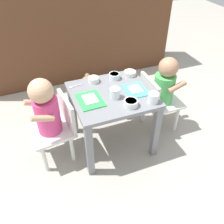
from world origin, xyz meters
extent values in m
plane|color=#9E998E|center=(0.00, 0.00, 0.00)|extent=(7.00, 7.00, 0.00)
cube|color=#56331E|center=(0.00, 1.19, 0.52)|extent=(2.12, 0.39, 1.03)
cube|color=slate|center=(0.00, 0.00, 0.46)|extent=(0.54, 0.51, 0.03)
cube|color=slate|center=(-0.24, -0.22, 0.22)|extent=(0.04, 0.04, 0.45)
cube|color=slate|center=(0.24, -0.22, 0.22)|extent=(0.04, 0.04, 0.45)
cube|color=slate|center=(-0.24, 0.22, 0.22)|extent=(0.04, 0.04, 0.45)
cube|color=slate|center=(0.24, 0.22, 0.22)|extent=(0.04, 0.04, 0.45)
cube|color=silver|center=(-0.44, 0.02, 0.26)|extent=(0.31, 0.31, 0.02)
cube|color=silver|center=(-0.32, 0.03, 0.38)|extent=(0.06, 0.27, 0.22)
cylinder|color=#D83F7F|center=(-0.44, 0.02, 0.39)|extent=(0.16, 0.16, 0.25)
sphere|color=tan|center=(-0.45, 0.02, 0.59)|extent=(0.16, 0.16, 0.16)
cylinder|color=silver|center=(-0.55, 0.11, 0.12)|extent=(0.03, 0.03, 0.25)
cylinder|color=silver|center=(-0.53, -0.09, 0.12)|extent=(0.03, 0.03, 0.25)
cylinder|color=silver|center=(-0.36, 0.13, 0.12)|extent=(0.03, 0.03, 0.25)
cylinder|color=silver|center=(-0.33, -0.07, 0.12)|extent=(0.03, 0.03, 0.25)
cylinder|color=tan|center=(-0.50, 0.10, 0.45)|extent=(0.15, 0.06, 0.09)
cylinder|color=tan|center=(-0.48, -0.08, 0.45)|extent=(0.15, 0.06, 0.09)
cube|color=silver|center=(0.44, 0.04, 0.26)|extent=(0.28, 0.28, 0.02)
cube|color=silver|center=(0.31, 0.04, 0.38)|extent=(0.02, 0.27, 0.22)
cylinder|color=#4CB259|center=(0.44, 0.04, 0.38)|extent=(0.16, 0.16, 0.23)
sphere|color=#A87A5B|center=(0.45, 0.04, 0.56)|extent=(0.15, 0.15, 0.15)
cylinder|color=silver|center=(0.54, -0.06, 0.12)|extent=(0.03, 0.03, 0.25)
cylinder|color=silver|center=(0.54, 0.14, 0.12)|extent=(0.03, 0.03, 0.25)
cylinder|color=silver|center=(0.34, -0.06, 0.12)|extent=(0.03, 0.03, 0.25)
cylinder|color=silver|center=(0.34, 0.14, 0.12)|extent=(0.03, 0.03, 0.25)
cylinder|color=#A87A5B|center=(0.49, -0.05, 0.44)|extent=(0.15, 0.04, 0.09)
cylinder|color=#A87A5B|center=(0.49, 0.13, 0.44)|extent=(0.15, 0.04, 0.09)
ellipsoid|color=olive|center=(-0.02, 0.54, 0.19)|extent=(0.23, 0.35, 0.17)
sphere|color=olive|center=(-0.07, 0.36, 0.23)|extent=(0.13, 0.13, 0.13)
sphere|color=black|center=(-0.08, 0.31, 0.23)|extent=(0.06, 0.06, 0.06)
torus|color=green|center=(-0.06, 0.39, 0.22)|extent=(0.11, 0.06, 0.11)
sphere|color=olive|center=(0.01, 0.69, 0.23)|extent=(0.05, 0.05, 0.05)
cylinder|color=olive|center=(-0.09, 0.46, 0.06)|extent=(0.04, 0.04, 0.12)
cylinder|color=olive|center=(0.00, 0.44, 0.06)|extent=(0.04, 0.04, 0.12)
cylinder|color=olive|center=(-0.05, 0.64, 0.06)|extent=(0.04, 0.04, 0.12)
cylinder|color=olive|center=(0.04, 0.61, 0.06)|extent=(0.04, 0.04, 0.12)
cube|color=green|center=(-0.16, -0.03, 0.47)|extent=(0.16, 0.20, 0.01)
cube|color=white|center=(-0.16, -0.03, 0.48)|extent=(0.09, 0.11, 0.01)
cube|color=#4CC6BC|center=(0.16, -0.03, 0.47)|extent=(0.15, 0.18, 0.01)
cube|color=white|center=(0.16, -0.03, 0.48)|extent=(0.08, 0.10, 0.01)
cylinder|color=white|center=(0.00, -0.05, 0.51)|extent=(0.07, 0.07, 0.07)
cylinder|color=silver|center=(0.00, -0.05, 0.49)|extent=(0.06, 0.06, 0.05)
cylinder|color=white|center=(0.21, -0.19, 0.50)|extent=(0.07, 0.07, 0.07)
cylinder|color=silver|center=(0.21, -0.19, 0.49)|extent=(0.06, 0.06, 0.03)
cylinder|color=white|center=(0.08, 0.17, 0.49)|extent=(0.08, 0.08, 0.04)
cylinder|color=gold|center=(0.08, 0.17, 0.51)|extent=(0.07, 0.07, 0.01)
cylinder|color=white|center=(0.06, -0.17, 0.49)|extent=(0.09, 0.09, 0.04)
cylinder|color=#B26633|center=(0.06, -0.17, 0.51)|extent=(0.07, 0.07, 0.01)
cylinder|color=white|center=(-0.07, 0.18, 0.49)|extent=(0.08, 0.08, 0.04)
cylinder|color=#4C8C33|center=(-0.07, 0.18, 0.51)|extent=(0.06, 0.06, 0.01)
cylinder|color=silver|center=(0.21, 0.17, 0.49)|extent=(0.09, 0.09, 0.03)
cylinder|color=#D84C33|center=(0.21, 0.17, 0.50)|extent=(0.07, 0.07, 0.01)
cylinder|color=silver|center=(-0.20, 0.17, 0.47)|extent=(0.08, 0.02, 0.01)
ellipsoid|color=silver|center=(-0.24, 0.17, 0.47)|extent=(0.03, 0.02, 0.01)
camera|label=1|loc=(-0.48, -1.24, 1.38)|focal=38.00mm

